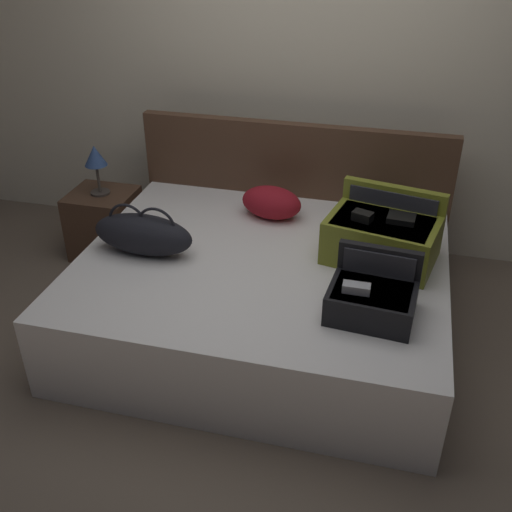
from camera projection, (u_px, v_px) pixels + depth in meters
ground_plane at (244, 372)px, 3.30m from camera, size 12.00×12.00×0.00m
back_wall at (307, 62)px, 4.00m from camera, size 8.00×0.10×2.60m
bed at (261, 296)px, 3.50m from camera, size 2.05×1.71×0.49m
headboard at (293, 193)px, 4.12m from camera, size 2.09×0.08×0.99m
hard_case_large at (382, 235)px, 3.32m from camera, size 0.66×0.53×0.37m
hard_case_medium at (372, 297)px, 2.89m from camera, size 0.44×0.37×0.30m
duffel_bag at (143, 234)px, 3.39m from camera, size 0.60×0.25×0.30m
pillow_near_headboard at (380, 208)px, 3.71m from camera, size 0.51×0.31×0.21m
pillow_center_head at (271, 202)px, 3.78m from camera, size 0.42×0.31×0.20m
nightstand at (105, 224)px, 4.29m from camera, size 0.44×0.40×0.48m
table_lamp at (95, 159)px, 4.03m from camera, size 0.15×0.15×0.35m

